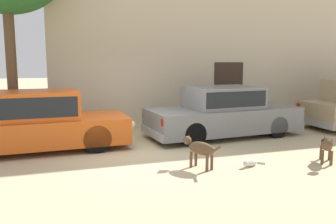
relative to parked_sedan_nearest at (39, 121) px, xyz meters
name	(u,v)px	position (x,y,z in m)	size (l,w,h in m)	color
ground_plane	(139,152)	(2.24, -0.99, -0.70)	(80.00, 80.00, 0.00)	tan
parked_sedan_nearest	(39,121)	(0.00, 0.00, 0.00)	(4.36, 1.89, 1.43)	#D15619
parked_sedan_second	(223,112)	(4.93, 0.03, 0.00)	(4.59, 2.04, 1.42)	slate
apartment_block	(247,25)	(8.72, 5.31, 3.07)	(17.08, 6.45, 7.55)	beige
stray_dog_spotted	(199,148)	(3.11, -2.55, -0.30)	(0.55, 0.91, 0.64)	brown
stray_dog_tan	(327,145)	(5.82, -3.03, -0.31)	(0.69, 0.85, 0.61)	brown
stray_cat	(251,163)	(4.17, -2.77, -0.63)	(0.58, 0.32, 0.16)	beige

